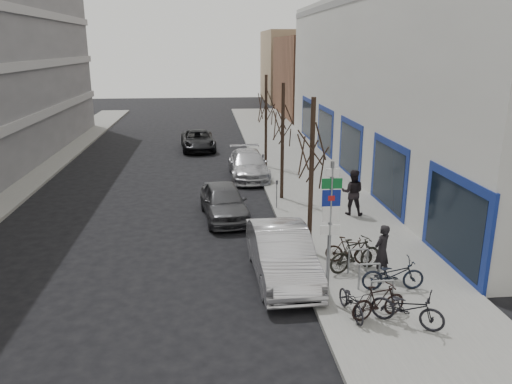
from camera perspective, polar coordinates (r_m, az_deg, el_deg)
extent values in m
plane|color=black|center=(14.28, -1.64, -13.32)|extent=(120.00, 120.00, 0.00)
cube|color=slate|center=(24.04, 7.42, -0.70)|extent=(5.00, 70.00, 0.15)
cube|color=#B7B7B2|center=(33.57, 27.01, 11.09)|extent=(20.00, 32.00, 10.00)
cube|color=brown|center=(54.26, 9.40, 12.90)|extent=(12.00, 14.00, 8.00)
cube|color=#937A5B|center=(68.93, 6.59, 14.11)|extent=(13.00, 12.00, 9.00)
cylinder|color=gray|center=(13.72, 8.38, -5.05)|extent=(0.10, 0.10, 4.20)
cube|color=white|center=(13.15, 8.73, 2.22)|extent=(0.35, 0.03, 0.22)
cube|color=#0C5926|center=(13.22, 8.68, 0.96)|extent=(0.55, 0.03, 0.28)
cube|color=navy|center=(13.33, 8.60, -0.69)|extent=(0.50, 0.03, 0.45)
cube|color=maroon|center=(13.32, 8.61, -0.71)|extent=(0.18, 0.02, 0.14)
cube|color=white|center=(13.47, 8.52, -2.52)|extent=(0.45, 0.03, 0.45)
cube|color=white|center=(13.62, 8.44, -4.32)|extent=(0.55, 0.03, 0.28)
cylinder|color=gray|center=(14.22, 13.00, -11.38)|extent=(0.06, 0.06, 0.80)
cylinder|color=gray|center=(14.41, 15.31, -11.16)|extent=(0.06, 0.06, 0.80)
cylinder|color=gray|center=(14.13, 14.27, -9.83)|extent=(0.60, 0.06, 0.06)
cylinder|color=gray|center=(15.15, 11.69, -9.49)|extent=(0.06, 0.06, 0.80)
cylinder|color=gray|center=(15.33, 13.86, -9.31)|extent=(0.06, 0.06, 0.80)
cylinder|color=gray|center=(15.07, 12.88, -8.03)|extent=(0.60, 0.06, 0.06)
cylinder|color=gray|center=(16.10, 10.55, -7.82)|extent=(0.06, 0.06, 0.80)
cylinder|color=gray|center=(16.27, 12.60, -7.67)|extent=(0.06, 0.06, 0.80)
cylinder|color=gray|center=(16.03, 11.66, -6.44)|extent=(0.60, 0.06, 0.06)
cylinder|color=black|center=(16.80, 6.32, 1.37)|extent=(0.16, 0.16, 5.50)
cylinder|color=black|center=(23.04, 3.04, 5.53)|extent=(0.16, 0.16, 5.50)
cylinder|color=black|center=(29.40, 1.14, 7.90)|extent=(0.16, 0.16, 5.50)
cylinder|color=gray|center=(16.90, 4.95, -5.83)|extent=(0.05, 0.05, 1.10)
cube|color=#3F3F44|center=(16.68, 5.00, -3.83)|extent=(0.10, 0.08, 0.18)
cylinder|color=gray|center=(22.03, 2.38, -0.46)|extent=(0.05, 0.05, 1.10)
cube|color=#3F3F44|center=(21.85, 2.40, 1.12)|extent=(0.10, 0.08, 0.18)
cylinder|color=gray|center=(27.30, 0.79, 2.86)|extent=(0.05, 0.05, 1.10)
cube|color=#3F3F44|center=(27.16, 0.80, 4.15)|extent=(0.10, 0.08, 0.18)
imported|color=black|center=(13.75, 10.88, -11.94)|extent=(0.67, 1.58, 0.94)
imported|color=black|center=(13.76, 13.85, -12.01)|extent=(1.68, 0.87, 0.98)
imported|color=black|center=(15.31, 15.41, -8.79)|extent=(1.87, 0.63, 1.13)
imported|color=black|center=(16.24, 11.28, -6.96)|extent=(1.98, 1.15, 1.15)
imported|color=black|center=(13.60, 16.95, -12.23)|extent=(1.88, 1.51, 1.15)
imported|color=black|center=(16.77, 10.55, -6.54)|extent=(1.62, 0.97, 0.94)
imported|color=#B9B8BE|center=(15.77, 2.96, -7.04)|extent=(1.91, 4.98, 1.62)
imported|color=#48484D|center=(21.17, -3.68, -1.07)|extent=(2.25, 4.52, 1.48)
imported|color=#B8B9BE|center=(27.76, -0.88, 3.16)|extent=(2.14, 5.09, 1.47)
imported|color=black|center=(35.59, -6.65, 5.90)|extent=(2.63, 5.05, 1.36)
imported|color=black|center=(15.95, 14.19, -6.55)|extent=(0.74, 0.68, 1.69)
imported|color=black|center=(21.45, 10.98, 0.00)|extent=(0.84, 0.69, 1.98)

